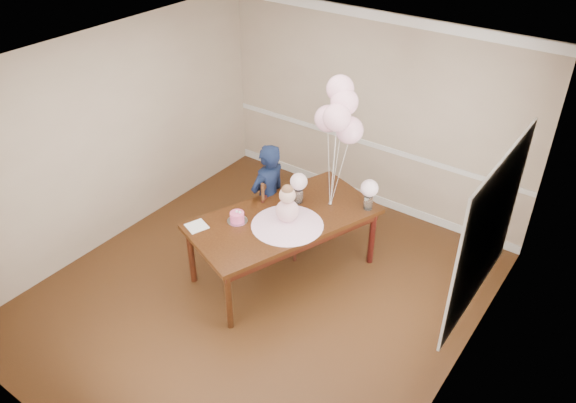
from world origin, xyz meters
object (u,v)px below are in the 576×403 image
at_px(dining_table_top, 283,219).
at_px(dining_chair_seat, 284,219).
at_px(birthday_cake, 237,217).
at_px(woman, 268,198).

xyz_separation_m(dining_table_top, dining_chair_seat, (-0.25, 0.35, -0.31)).
height_order(birthday_cake, dining_chair_seat, birthday_cake).
relative_size(birthday_cake, dining_chair_seat, 0.35).
bearing_deg(dining_table_top, dining_chair_seat, 145.41).
bearing_deg(dining_table_top, birthday_cake, -113.96).
xyz_separation_m(dining_table_top, woman, (-0.45, 0.29, -0.05)).
bearing_deg(dining_chair_seat, woman, 175.60).
height_order(dining_chair_seat, woman, woman).
bearing_deg(dining_table_top, woman, 167.11).
bearing_deg(woman, dining_table_top, 65.70).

